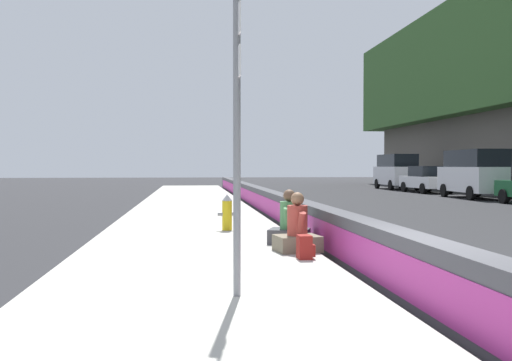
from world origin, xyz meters
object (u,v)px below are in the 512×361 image
(route_sign_post, at_px, (237,124))
(seated_person_foreground, at_px, (297,233))
(fire_hydrant, at_px, (227,212))
(parked_car_farther, at_px, (397,171))
(parked_car_midline, at_px, (475,173))
(parked_car_far, at_px, (426,179))
(seated_person_middle, at_px, (289,226))
(backpack, at_px, (305,247))

(route_sign_post, distance_m, seated_person_foreground, 4.14)
(fire_hydrant, distance_m, parked_car_farther, 30.21)
(route_sign_post, height_order, parked_car_farther, route_sign_post)
(fire_hydrant, distance_m, parked_car_midline, 20.37)
(route_sign_post, relative_size, parked_car_far, 0.79)
(fire_hydrant, height_order, seated_person_foreground, seated_person_foreground)
(seated_person_middle, relative_size, parked_car_midline, 0.21)
(route_sign_post, bearing_deg, parked_car_far, -27.04)
(seated_person_middle, distance_m, backpack, 1.95)
(seated_person_middle, bearing_deg, fire_hydrant, 23.24)
(route_sign_post, xyz_separation_m, backpack, (2.64, -1.37, -1.88))
(fire_hydrant, bearing_deg, seated_person_middle, -156.76)
(parked_car_far, xyz_separation_m, parked_car_farther, (5.46, -0.05, 0.49))
(parked_car_farther, bearing_deg, seated_person_middle, 155.89)
(seated_person_foreground, bearing_deg, parked_car_midline, -35.16)
(fire_hydrant, xyz_separation_m, parked_car_far, (21.21, -14.12, 0.27))
(parked_car_far, bearing_deg, route_sign_post, 152.96)
(fire_hydrant, bearing_deg, parked_car_midline, -43.51)
(seated_person_middle, height_order, parked_car_far, parked_car_far)
(seated_person_middle, height_order, parked_car_farther, parked_car_farther)
(route_sign_post, distance_m, parked_car_far, 31.85)
(parked_car_midline, xyz_separation_m, parked_car_far, (6.45, -0.11, -0.49))
(route_sign_post, distance_m, parked_car_midline, 26.19)
(seated_person_foreground, bearing_deg, backpack, 178.09)
(parked_car_farther, bearing_deg, backpack, 157.13)
(parked_car_farther, bearing_deg, seated_person_foreground, 156.60)
(route_sign_post, distance_m, seated_person_middle, 5.11)
(seated_person_middle, xyz_separation_m, parked_car_midline, (17.30, -12.92, 0.87))
(route_sign_post, xyz_separation_m, seated_person_foreground, (3.49, -1.40, -1.73))
(seated_person_middle, relative_size, parked_car_farther, 0.21)
(route_sign_post, relative_size, backpack, 9.00)
(seated_person_middle, bearing_deg, route_sign_post, 162.62)
(parked_car_midline, bearing_deg, seated_person_foreground, 144.84)
(seated_person_foreground, height_order, parked_car_far, parked_car_far)
(fire_hydrant, height_order, parked_car_farther, parked_car_farther)
(route_sign_post, bearing_deg, seated_person_foreground, -21.80)
(parked_car_midline, height_order, parked_car_far, parked_car_midline)
(seated_person_middle, height_order, backpack, seated_person_middle)
(parked_car_midline, distance_m, parked_car_far, 6.47)
(route_sign_post, bearing_deg, parked_car_farther, -23.23)
(backpack, distance_m, parked_car_farther, 33.83)
(fire_hydrant, height_order, backpack, fire_hydrant)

